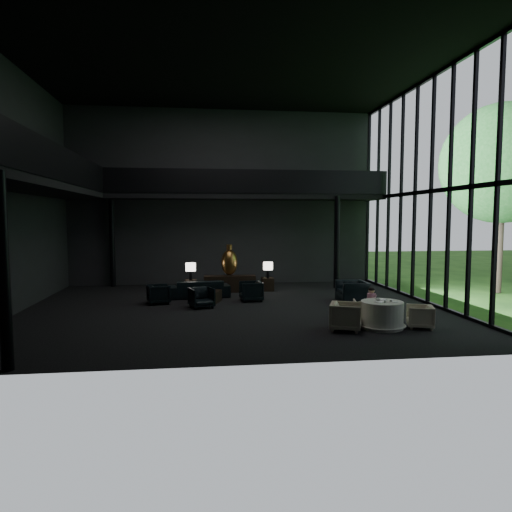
{
  "coord_description": "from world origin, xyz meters",
  "views": [
    {
      "loc": [
        -1.14,
        -15.22,
        3.07
      ],
      "look_at": [
        0.82,
        0.5,
        1.74
      ],
      "focal_mm": 32.0,
      "sensor_mm": 36.0,
      "label": 1
    }
  ],
  "objects": [
    {
      "name": "cereal_bowl",
      "position": [
        3.83,
        -3.08,
        0.79
      ],
      "size": [
        0.15,
        0.15,
        0.07
      ],
      "primitive_type": "ellipsoid",
      "color": "white",
      "rests_on": "dining_table"
    },
    {
      "name": "plate_b",
      "position": [
        4.03,
        -2.98,
        0.76
      ],
      "size": [
        0.27,
        0.27,
        0.01
      ],
      "primitive_type": "cylinder",
      "rotation": [
        0.0,
        0.0,
        -0.28
      ],
      "color": "white",
      "rests_on": "dining_table"
    },
    {
      "name": "cream_pot",
      "position": [
        3.89,
        -3.43,
        0.79
      ],
      "size": [
        0.06,
        0.06,
        0.07
      ],
      "primitive_type": "cylinder",
      "rotation": [
        0.0,
        0.0,
        0.05
      ],
      "color": "#99999E",
      "rests_on": "dining_table"
    },
    {
      "name": "railing_left",
      "position": [
        -5.0,
        0.0,
        4.6
      ],
      "size": [
        0.06,
        12.0,
        1.0
      ],
      "primitive_type": "cube",
      "color": "black",
      "rests_on": "mezzanine_left"
    },
    {
      "name": "column_sw",
      "position": [
        -5.0,
        -5.7,
        2.0
      ],
      "size": [
        0.24,
        0.24,
        4.0
      ],
      "primitive_type": "cylinder",
      "color": "black",
      "rests_on": "floor"
    },
    {
      "name": "coffee_cup",
      "position": [
        4.11,
        -3.33,
        0.79
      ],
      "size": [
        0.09,
        0.09,
        0.06
      ],
      "primitive_type": "cylinder",
      "rotation": [
        0.0,
        0.0,
        0.1
      ],
      "color": "white",
      "rests_on": "saucer"
    },
    {
      "name": "dining_chair_west",
      "position": [
        2.81,
        -3.37,
        0.45
      ],
      "size": [
        1.09,
        1.12,
        0.91
      ],
      "primitive_type": "imported",
      "rotation": [
        0.0,
        0.0,
        1.2
      ],
      "color": "beige",
      "rests_on": "floor"
    },
    {
      "name": "lounge_armchair_east",
      "position": [
        0.74,
        1.33,
        0.42
      ],
      "size": [
        0.82,
        0.87,
        0.84
      ],
      "primitive_type": "imported",
      "rotation": [
        0.0,
        0.0,
        -1.49
      ],
      "color": "black",
      "rests_on": "floor"
    },
    {
      "name": "curtain_wall",
      "position": [
        6.95,
        0.0,
        4.0
      ],
      "size": [
        0.2,
        12.0,
        8.0
      ],
      "primitive_type": null,
      "color": "black",
      "rests_on": "ground"
    },
    {
      "name": "floor",
      "position": [
        0.0,
        0.0,
        0.0
      ],
      "size": [
        14.0,
        12.0,
        0.02
      ],
      "primitive_type": "cube",
      "color": "black",
      "rests_on": "ground"
    },
    {
      "name": "child",
      "position": [
        3.96,
        -2.28,
        0.72
      ],
      "size": [
        0.26,
        0.26,
        0.55
      ],
      "rotation": [
        0.0,
        0.0,
        3.14
      ],
      "color": "#C2768D",
      "rests_on": "dining_chair_north"
    },
    {
      "name": "console",
      "position": [
        0.1,
        3.51,
        0.34
      ],
      "size": [
        2.13,
        0.48,
        0.68
      ],
      "primitive_type": "cube",
      "color": "black",
      "rests_on": "floor"
    },
    {
      "name": "side_table_left",
      "position": [
        -1.5,
        3.56,
        0.26
      ],
      "size": [
        0.48,
        0.48,
        0.53
      ],
      "primitive_type": "cube",
      "color": "black",
      "rests_on": "floor"
    },
    {
      "name": "table_lamp_right",
      "position": [
        1.7,
        3.48,
        1.04
      ],
      "size": [
        0.4,
        0.4,
        0.68
      ],
      "color": "black",
      "rests_on": "side_table_right"
    },
    {
      "name": "dining_chair_north",
      "position": [
        3.77,
        -2.29,
        0.31
      ],
      "size": [
        0.7,
        0.67,
        0.61
      ],
      "primitive_type": "imported",
      "rotation": [
        0.0,
        0.0,
        2.92
      ],
      "color": "beige",
      "rests_on": "floor"
    },
    {
      "name": "wall_front",
      "position": [
        0.0,
        -6.0,
        4.0
      ],
      "size": [
        14.0,
        0.04,
        8.0
      ],
      "primitive_type": "cube",
      "color": "black",
      "rests_on": "ground"
    },
    {
      "name": "window_armchair",
      "position": [
        4.43,
        0.81,
        0.53
      ],
      "size": [
        0.79,
        1.21,
        1.06
      ],
      "primitive_type": "imported",
      "rotation": [
        0.0,
        0.0,
        -1.57
      ],
      "color": "black",
      "rests_on": "floor"
    },
    {
      "name": "coffee_table",
      "position": [
        -0.9,
        1.3,
        0.21
      ],
      "size": [
        1.17,
        1.17,
        0.41
      ],
      "primitive_type": "cube",
      "rotation": [
        0.0,
        0.0,
        -0.32
      ],
      "color": "black",
      "rests_on": "floor"
    },
    {
      "name": "table_lamp_left",
      "position": [
        -1.5,
        3.52,
        1.03
      ],
      "size": [
        0.42,
        0.42,
        0.7
      ],
      "color": "black",
      "rests_on": "side_table_left"
    },
    {
      "name": "saucer",
      "position": [
        4.2,
        -3.4,
        0.76
      ],
      "size": [
        0.18,
        0.18,
        0.01
      ],
      "primitive_type": "cylinder",
      "rotation": [
        0.0,
        0.0,
        0.09
      ],
      "color": "white",
      "rests_on": "dining_table"
    },
    {
      "name": "ceiling",
      "position": [
        0.0,
        0.0,
        8.0
      ],
      "size": [
        14.0,
        12.0,
        0.02
      ],
      "primitive_type": "cube",
      "color": "black",
      "rests_on": "ground"
    },
    {
      "name": "side_table_right",
      "position": [
        1.7,
        3.62,
        0.28
      ],
      "size": [
        0.5,
        0.5,
        0.55
      ],
      "primitive_type": "cube",
      "color": "black",
      "rests_on": "floor"
    },
    {
      "name": "lounge_armchair_west",
      "position": [
        -2.6,
        1.21,
        0.38
      ],
      "size": [
        0.85,
        0.88,
        0.75
      ],
      "primitive_type": "imported",
      "rotation": [
        0.0,
        0.0,
        1.82
      ],
      "color": "black",
      "rests_on": "floor"
    },
    {
      "name": "plate_a",
      "position": [
        3.76,
        -3.35,
        0.76
      ],
      "size": [
        0.26,
        0.26,
        0.01
      ],
      "primitive_type": "cylinder",
      "rotation": [
        0.0,
        0.0,
        0.12
      ],
      "color": "white",
      "rests_on": "dining_table"
    },
    {
      "name": "bronze_urn",
      "position": [
        0.1,
        3.71,
        1.23
      ],
      "size": [
        0.69,
        0.69,
        1.28
      ],
      "color": "#A88630",
      "rests_on": "console"
    },
    {
      "name": "column_nw",
      "position": [
        -5.0,
        5.7,
        2.0
      ],
      "size": [
        0.24,
        0.24,
        4.0
      ],
      "primitive_type": "cylinder",
      "color": "black",
      "rests_on": "floor"
    },
    {
      "name": "railing_back",
      "position": [
        1.0,
        4.0,
        4.6
      ],
      "size": [
        12.0,
        0.06,
        1.0
      ],
      "primitive_type": "cube",
      "color": "black",
      "rests_on": "mezzanine_back"
    },
    {
      "name": "mezzanine_back",
      "position": [
        1.0,
        5.0,
        4.0
      ],
      "size": [
        12.0,
        2.0,
        0.25
      ],
      "primitive_type": "cube",
      "color": "black",
      "rests_on": "wall_back"
    },
    {
      "name": "mezzanine_left",
      "position": [
        -6.0,
        0.0,
        4.0
      ],
      "size": [
        2.0,
        12.0,
        0.25
      ],
      "primitive_type": "cube",
      "color": "black",
      "rests_on": "wall_left"
    },
    {
      "name": "wall_back",
      "position": [
        0.0,
        6.0,
        4.0
      ],
      "size": [
        14.0,
        0.04,
        8.0
      ],
      "primitive_type": "cube",
      "color": "black",
      "rests_on": "ground"
    },
    {
      "name": "lounge_armchair_south",
      "position": [
        -1.08,
        0.28,
        0.38
      ],
      "size": [
        0.92,
        0.89,
        0.76
      ],
      "primitive_type": "imported",
      "rotation": [
        0.0,
        0.0,
        0.33
      ],
      "color": "black",
      "rests_on": "floor"
    },
    {
      "name": "dining_chair_east",
      "position": [
        4.95,
        -3.37,
        0.32
      ],
      "size": [
        0.75,
        0.78,
        0.64
      ],
      "primitive_type": "imported",
      "rotation": [
        0.0,
        0.0,
        -1.91
      ],
      "color": "tan",
      "rests_on": "floor"
    },
    {
      "name": "column_ne",
      "position": [
        4.8,
        4.0,
        2.0
      ],
      "size": [
        0.24,
        0.24,
        4.0
      ],
      "primitive_type": "cylinder",
      "color": "black",
      "rests_on": "floor"
    },
    {
      "name": "dining_table",
      "position": [
        3.89,
        -3.24,
        0.33
      ],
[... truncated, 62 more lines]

